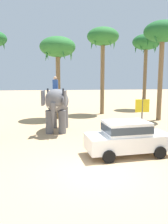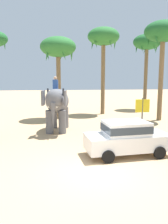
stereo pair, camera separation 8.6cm
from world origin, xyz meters
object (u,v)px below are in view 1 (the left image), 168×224
(elephant_with_mahout, at_px, (57,103))
(palm_tree_far_back, at_px, (146,44))
(palm_tree_leaning_seaward, at_px, (58,49))
(palm_tree_left_of_road, at_px, (103,39))
(signboard_yellow, at_px, (142,108))
(car_sedan_foreground, at_px, (127,137))
(palm_tree_near_hut, at_px, (162,35))

(elephant_with_mahout, bearing_deg, palm_tree_far_back, 44.42)
(palm_tree_far_back, relative_size, palm_tree_leaning_seaward, 1.19)
(palm_tree_leaning_seaward, bearing_deg, elephant_with_mahout, -92.20)
(palm_tree_left_of_road, height_order, signboard_yellow, palm_tree_left_of_road)
(elephant_with_mahout, xyz_separation_m, palm_tree_left_of_road, (4.77, 7.34, 5.61))
(car_sedan_foreground, height_order, palm_tree_left_of_road, palm_tree_left_of_road)
(palm_tree_near_hut, relative_size, palm_tree_left_of_road, 0.98)
(palm_tree_leaning_seaward, bearing_deg, signboard_yellow, -46.31)
(palm_tree_left_of_road, relative_size, signboard_yellow, 3.66)
(palm_tree_left_of_road, bearing_deg, palm_tree_leaning_seaward, -153.57)
(palm_tree_near_hut, bearing_deg, palm_tree_left_of_road, 136.48)
(elephant_with_mahout, distance_m, palm_tree_leaning_seaward, 6.66)
(palm_tree_leaning_seaward, distance_m, signboard_yellow, 9.48)
(elephant_with_mahout, distance_m, palm_tree_near_hut, 11.08)
(palm_tree_near_hut, xyz_separation_m, signboard_yellow, (-3.19, -4.14, -5.74))
(palm_tree_left_of_road, bearing_deg, palm_tree_far_back, 27.40)
(palm_tree_leaning_seaward, height_order, signboard_yellow, palm_tree_leaning_seaward)
(car_sedan_foreground, height_order, signboard_yellow, signboard_yellow)
(elephant_with_mahout, xyz_separation_m, signboard_yellow, (5.91, -0.92, -0.30))
(elephant_with_mahout, height_order, signboard_yellow, elephant_with_mahout)
(palm_tree_near_hut, distance_m, palm_tree_left_of_road, 5.98)
(palm_tree_leaning_seaward, bearing_deg, palm_tree_left_of_road, 26.43)
(elephant_with_mahout, bearing_deg, palm_tree_left_of_road, 56.97)
(car_sedan_foreground, xyz_separation_m, signboard_yellow, (2.55, 4.64, 0.76))
(palm_tree_near_hut, xyz_separation_m, palm_tree_leaning_seaward, (-8.91, 1.84, -1.12))
(elephant_with_mahout, distance_m, signboard_yellow, 5.99)
(elephant_with_mahout, relative_size, palm_tree_far_back, 0.45)
(car_sedan_foreground, distance_m, signboard_yellow, 5.35)
(car_sedan_foreground, xyz_separation_m, palm_tree_far_back, (7.18, 15.89, 6.67))
(car_sedan_foreground, xyz_separation_m, palm_tree_near_hut, (5.74, 8.79, 6.50))
(elephant_with_mahout, distance_m, palm_tree_far_back, 15.79)
(palm_tree_near_hut, relative_size, palm_tree_far_back, 0.98)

